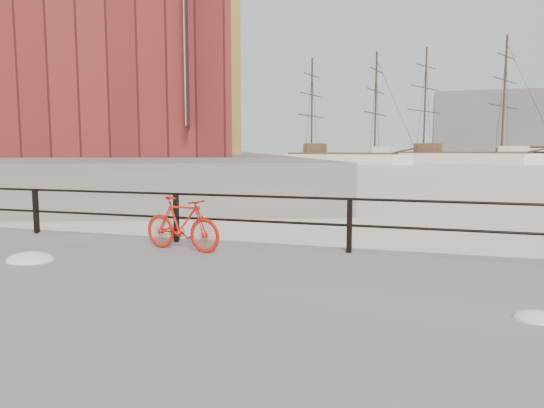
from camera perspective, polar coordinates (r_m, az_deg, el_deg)
The scene contains 15 objects.
ground at distance 9.20m, azimuth 9.14°, elevation -7.60°, with size 400.00×400.00×0.00m, color white.
promenade at distance 5.40m, azimuth 2.96°, elevation -15.74°, with size 36.00×8.00×0.35m, color gray.
far_quay at distance 90.76m, azimuth -9.89°, elevation 5.42°, with size 24.00×150.00×1.80m, color gray.
guardrail at distance 8.89m, azimuth 9.10°, elevation -2.50°, with size 28.00×0.10×1.00m, color black, non-canonical shape.
bicycle at distance 9.10m, azimuth -10.56°, elevation -2.31°, with size 1.66×0.25×1.00m, color red.
schooner_mid at distance 91.56m, azimuth 21.21°, elevation 4.53°, with size 30.39×12.86×21.73m, color white, non-canonical shape.
schooner_left at distance 80.47m, azimuth 8.21°, elevation 4.70°, with size 24.01×10.91×18.27m, color silver, non-canonical shape.
workboat_near at distance 45.84m, azimuth -16.16°, elevation 3.33°, with size 12.62×4.21×7.00m, color black, non-canonical shape.
workboat_far at distance 63.78m, azimuth -17.05°, elevation 4.08°, with size 11.55×3.99×7.00m, color black, non-canonical shape.
apartment_terracotta at distance 38.03m, azimuth -21.22°, elevation 20.69°, with size 20.00×15.00×20.20m, color maroon.
apartment_mustard at distance 59.23m, azimuth -15.03°, elevation 16.53°, with size 22.00×15.00×22.20m, color gold.
apartment_cream at distance 81.65m, azimuth -12.11°, elevation 13.37°, with size 20.00×15.00×21.20m, color beige.
apartment_grey at distance 103.49m, azimuth -10.56°, elevation 12.44°, with size 22.00×15.00×23.20m, color gray.
apartment_brick at distance 126.21m, azimuth -9.50°, elevation 10.88°, with size 24.00×15.00×21.20m, color brown.
industrial_west at distance 150.18m, azimuth 24.61°, elevation 8.36°, with size 32.00×18.00×18.00m, color gray.
Camera 1 is at (1.22, -8.85, 2.20)m, focal length 32.00 mm.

